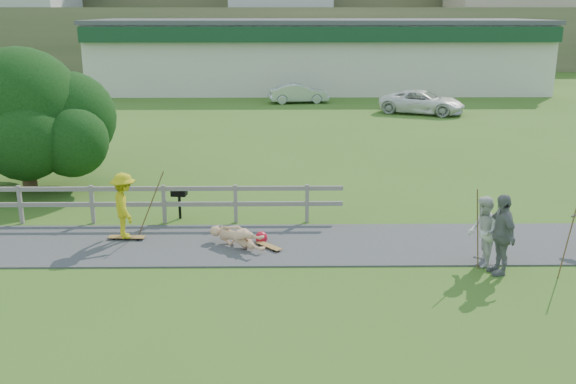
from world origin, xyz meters
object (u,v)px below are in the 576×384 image
(skater_rider, at_px, (125,209))
(spectator_b, at_px, (501,234))
(bbq, at_px, (180,203))
(car_silver, at_px, (298,93))
(car_white, at_px, (422,102))
(spectator_a, at_px, (483,232))
(skater_fallen, at_px, (237,237))
(tree, at_px, (24,132))

(skater_rider, relative_size, spectator_b, 0.91)
(bbq, bearing_deg, car_silver, 86.82)
(car_silver, relative_size, car_white, 0.79)
(car_white, height_order, bbq, car_white)
(spectator_a, distance_m, bbq, 8.39)
(skater_fallen, xyz_separation_m, tree, (-7.30, 5.69, 1.61))
(skater_rider, distance_m, car_silver, 26.02)
(spectator_b, bearing_deg, car_white, 164.01)
(skater_rider, distance_m, tree, 6.82)
(skater_fallen, distance_m, tree, 9.40)
(skater_fallen, relative_size, car_white, 0.34)
(spectator_b, relative_size, tree, 0.29)
(spectator_b, relative_size, car_silver, 0.49)
(car_white, bearing_deg, skater_fallen, -178.90)
(skater_fallen, height_order, car_white, car_white)
(skater_fallen, bearing_deg, car_white, 15.65)
(car_silver, bearing_deg, car_white, -131.39)
(bbq, bearing_deg, tree, 155.74)
(spectator_b, relative_size, car_white, 0.39)
(spectator_a, height_order, spectator_b, spectator_b)
(skater_rider, relative_size, car_white, 0.36)
(spectator_a, height_order, tree, tree)
(skater_rider, height_order, spectator_a, skater_rider)
(skater_rider, height_order, skater_fallen, skater_rider)
(spectator_a, height_order, bbq, spectator_a)
(skater_fallen, bearing_deg, spectator_b, -66.40)
(spectator_a, bearing_deg, skater_rider, -95.35)
(spectator_b, height_order, car_white, spectator_b)
(spectator_b, distance_m, tree, 15.27)
(skater_rider, xyz_separation_m, spectator_b, (8.96, -2.23, 0.08))
(tree, bearing_deg, car_white, 43.79)
(skater_fallen, bearing_deg, tree, 90.99)
(skater_rider, height_order, spectator_b, spectator_b)
(skater_fallen, distance_m, car_white, 23.49)
(skater_fallen, bearing_deg, car_silver, 33.92)
(car_white, xyz_separation_m, tree, (-16.58, -15.89, 1.24))
(spectator_a, xyz_separation_m, spectator_b, (0.26, -0.47, 0.10))
(tree, bearing_deg, spectator_a, -27.71)
(spectator_a, bearing_deg, car_white, 177.43)
(car_white, height_order, tree, tree)
(skater_fallen, height_order, tree, tree)
(skater_rider, height_order, car_white, skater_rider)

